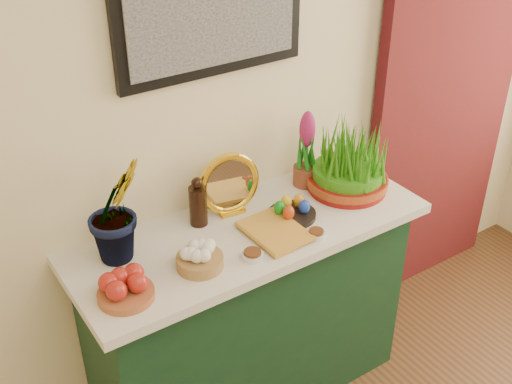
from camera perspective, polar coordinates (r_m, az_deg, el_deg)
sideboard at (r=2.73m, az=-0.59°, el=-11.16°), size 1.30×0.45×0.85m
tablecloth at (r=2.45m, az=-0.65°, el=-3.48°), size 1.40×0.55×0.04m
hyacinth_green at (r=2.20m, az=-12.44°, el=-0.21°), size 0.29×0.26×0.51m
apple_bowl at (r=2.14m, az=-11.55°, el=-8.38°), size 0.24×0.24×0.09m
garlic_basket at (r=2.23m, az=-5.03°, el=-5.86°), size 0.17×0.17×0.09m
vinegar_cruet at (r=2.42m, az=-5.17°, el=-1.04°), size 0.07×0.07×0.20m
mirror at (r=2.47m, az=-2.40°, el=0.65°), size 0.26×0.09×0.26m
book at (r=2.34m, az=-0.19°, el=-4.26°), size 0.18×0.26×0.03m
spice_dish_left at (r=2.28m, az=-0.31°, el=-5.62°), size 0.08×0.08×0.03m
spice_dish_right at (r=2.39m, az=5.37°, el=-3.71°), size 0.07×0.07×0.03m
egg_plate at (r=2.49m, az=3.20°, el=-1.65°), size 0.24×0.24×0.08m
hyacinth_pink at (r=2.65m, az=4.49°, el=3.53°), size 0.10×0.10×0.33m
wheatgrass_sabzeh at (r=2.64m, az=8.24°, el=2.53°), size 0.34×0.34×0.28m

